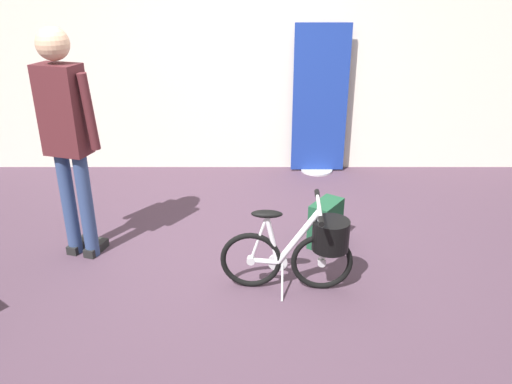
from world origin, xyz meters
The scene contains 6 objects.
ground_plane centered at (0.00, 0.00, 0.00)m, with size 8.19×8.19×0.00m, color #473342.
back_wall centered at (0.00, 2.26, 1.50)m, with size 8.19×0.10×3.00m, color silver.
floor_banner_stand centered at (0.85, 2.09, 0.73)m, with size 0.60×0.36×1.64m.
folding_bike_foreground centered at (0.49, -0.28, 0.34)m, with size 0.95×0.53×0.68m.
visitor_near_wall centered at (-1.26, 0.22, 1.04)m, with size 0.51×0.34×1.79m.
handbag_on_floor centered at (0.73, 0.38, 0.19)m, with size 0.32×0.36×0.39m.
Camera 1 is at (0.15, -3.44, 2.15)m, focal length 35.92 mm.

